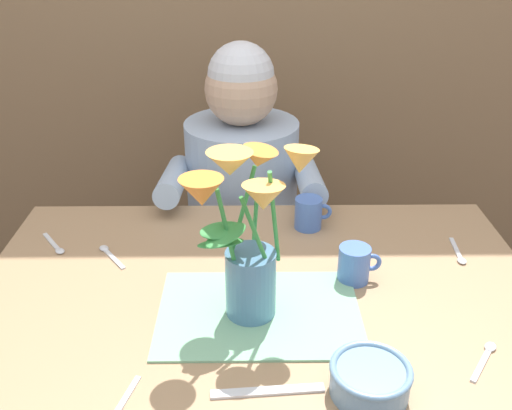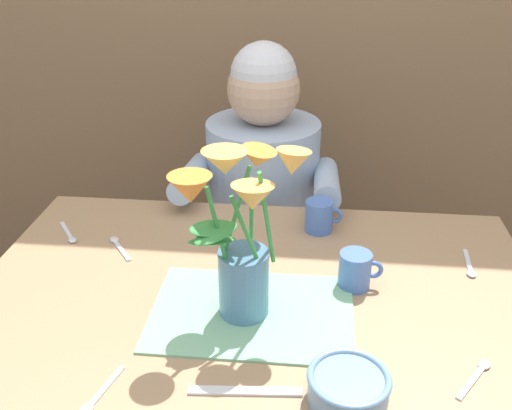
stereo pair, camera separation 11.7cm
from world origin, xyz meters
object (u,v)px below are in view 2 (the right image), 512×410
flower_vase (240,233)px  dinner_knife (245,391)px  seated_person (263,224)px  coffee_cup (356,270)px  tea_cup (320,216)px  ceramic_bowl (348,387)px

flower_vase → dinner_knife: size_ratio=1.86×
seated_person → coffee_cup: (0.25, -0.57, 0.22)m
seated_person → tea_cup: 0.44m
flower_vase → tea_cup: size_ratio=3.79×
flower_vase → dinner_knife: bearing=-81.1°
seated_person → flower_vase: bearing=-91.7°
flower_vase → dinner_knife: flower_vase is taller
ceramic_bowl → tea_cup: (-0.05, 0.56, 0.01)m
coffee_cup → tea_cup: (-0.08, 0.23, 0.00)m
seated_person → ceramic_bowl: seated_person is taller
flower_vase → dinner_knife: (0.03, -0.21, -0.18)m
seated_person → coffee_cup: 0.66m
seated_person → ceramic_bowl: bearing=-79.6°
dinner_knife → tea_cup: bearing=73.5°
ceramic_bowl → coffee_cup: (0.03, 0.33, 0.01)m
flower_vase → dinner_knife: 0.28m
flower_vase → tea_cup: flower_vase is taller
flower_vase → coffee_cup: (0.23, 0.12, -0.14)m
dinner_knife → coffee_cup: bearing=54.6°
dinner_knife → coffee_cup: size_ratio=2.04×
dinner_knife → coffee_cup: 0.38m
seated_person → ceramic_bowl: size_ratio=8.35×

